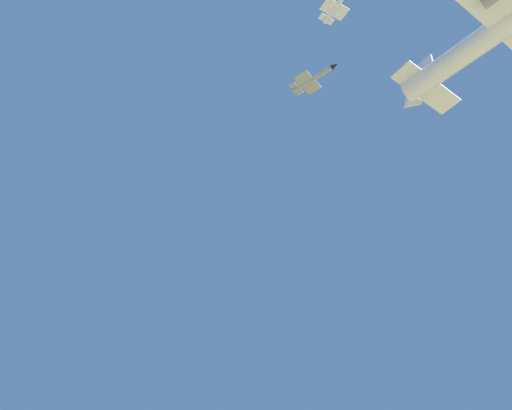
{
  "coord_description": "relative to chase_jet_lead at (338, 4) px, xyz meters",
  "views": [
    {
      "loc": [
        56.22,
        87.11,
        2.43
      ],
      "look_at": [
        -9.91,
        57.25,
        53.14
      ],
      "focal_mm": 31.46,
      "sensor_mm": 36.0,
      "label": 1
    }
  ],
  "objects": [
    {
      "name": "chase_jet_lead",
      "position": [
        0.0,
        0.0,
        0.0
      ],
      "size": [
        11.52,
        13.89,
        4.0
      ],
      "rotation": [
        0.0,
        0.0,
        0.93
      ],
      "color": "silver"
    },
    {
      "name": "chase_jet_right_wing",
      "position": [
        -5.75,
        -11.3,
        -21.33
      ],
      "size": [
        8.9,
        15.29,
        4.0
      ],
      "rotation": [
        0.0,
        0.0,
        1.29
      ],
      "color": "#999EA3"
    }
  ]
}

